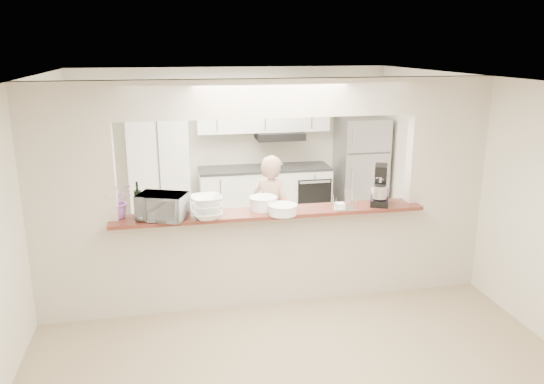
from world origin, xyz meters
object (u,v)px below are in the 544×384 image
object	(u,v)px
person	(272,215)
toaster_oven	(162,207)
refrigerator	(360,169)
stand_mixer	(380,186)

from	to	relation	value
person	toaster_oven	bearing A→B (deg)	75.23
person	refrigerator	bearing A→B (deg)	-94.08
toaster_oven	person	world-z (taller)	person
refrigerator	stand_mixer	bearing A→B (deg)	-106.44
toaster_oven	stand_mixer	xyz separation A→B (m)	(2.41, 0.06, 0.07)
toaster_oven	stand_mixer	bearing A→B (deg)	23.21
stand_mixer	person	distance (m)	1.46
toaster_oven	person	bearing A→B (deg)	55.80
refrigerator	stand_mixer	xyz separation A→B (m)	(-0.79, -2.69, 0.45)
refrigerator	person	world-z (taller)	refrigerator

